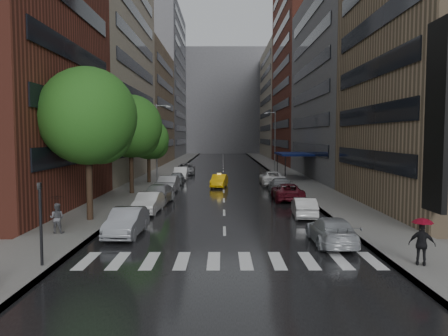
{
  "coord_description": "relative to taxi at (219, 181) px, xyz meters",
  "views": [
    {
      "loc": [
        -0.11,
        -20.87,
        5.52
      ],
      "look_at": [
        0.0,
        12.86,
        3.0
      ],
      "focal_mm": 35.0,
      "sensor_mm": 36.0,
      "label": 1
    }
  ],
  "objects": [
    {
      "name": "ground",
      "position": [
        0.48,
        -25.46,
        -0.68
      ],
      "size": [
        220.0,
        220.0,
        0.0
      ],
      "primitive_type": "plane",
      "color": "gray",
      "rests_on": "ground"
    },
    {
      "name": "road",
      "position": [
        0.48,
        24.54,
        -0.68
      ],
      "size": [
        14.0,
        140.0,
        0.01
      ],
      "primitive_type": "cube",
      "color": "black",
      "rests_on": "ground"
    },
    {
      "name": "sidewalk_left",
      "position": [
        -8.52,
        24.54,
        -0.61
      ],
      "size": [
        4.0,
        140.0,
        0.15
      ],
      "primitive_type": "cube",
      "color": "gray",
      "rests_on": "ground"
    },
    {
      "name": "sidewalk_right",
      "position": [
        9.48,
        24.54,
        -0.61
      ],
      "size": [
        4.0,
        140.0,
        0.15
      ],
      "primitive_type": "cube",
      "color": "gray",
      "rests_on": "ground"
    },
    {
      "name": "crosswalk",
      "position": [
        0.68,
        -27.46,
        -0.67
      ],
      "size": [
        13.15,
        2.8,
        0.01
      ],
      "color": "silver",
      "rests_on": "ground"
    },
    {
      "name": "buildings_left",
      "position": [
        -14.52,
        33.33,
        15.31
      ],
      "size": [
        8.0,
        108.0,
        38.0
      ],
      "color": "maroon",
      "rests_on": "ground"
    },
    {
      "name": "buildings_right",
      "position": [
        15.48,
        31.24,
        14.35
      ],
      "size": [
        8.05,
        109.1,
        36.0
      ],
      "color": "#937A5B",
      "rests_on": "ground"
    },
    {
      "name": "building_far",
      "position": [
        0.48,
        92.54,
        15.32
      ],
      "size": [
        40.0,
        14.0,
        32.0
      ],
      "primitive_type": "cube",
      "color": "slate",
      "rests_on": "ground"
    },
    {
      "name": "tree_near",
      "position": [
        -8.12,
        -18.69,
        6.04
      ],
      "size": [
        6.16,
        6.16,
        9.82
      ],
      "color": "#382619",
      "rests_on": "ground"
    },
    {
      "name": "tree_mid",
      "position": [
        -8.12,
        -5.84,
        5.68
      ],
      "size": [
        5.83,
        5.83,
        9.28
      ],
      "color": "#382619",
      "rests_on": "ground"
    },
    {
      "name": "tree_far",
      "position": [
        -8.12,
        3.74,
        4.44
      ],
      "size": [
        4.69,
        4.69,
        7.48
      ],
      "color": "#382619",
      "rests_on": "ground"
    },
    {
      "name": "taxi",
      "position": [
        0.0,
        0.0,
        0.0
      ],
      "size": [
        1.98,
        4.28,
        1.36
      ],
      "primitive_type": "imported",
      "rotation": [
        0.0,
        0.0,
        -0.13
      ],
      "color": "#F5B50C",
      "rests_on": "ground"
    },
    {
      "name": "parked_cars_left",
      "position": [
        -4.92,
        -1.95,
        0.08
      ],
      "size": [
        2.7,
        43.46,
        1.6
      ],
      "color": "gray",
      "rests_on": "ground"
    },
    {
      "name": "parked_cars_right",
      "position": [
        5.88,
        -8.54,
        0.06
      ],
      "size": [
        2.66,
        31.72,
        1.57
      ],
      "color": "#A0A3A9",
      "rests_on": "ground"
    },
    {
      "name": "ped_black_umbrella",
      "position": [
        -8.76,
        -22.59,
        0.71
      ],
      "size": [
        0.96,
        0.98,
        2.09
      ],
      "color": "#57575D",
      "rests_on": "sidewalk_left"
    },
    {
      "name": "ped_red_umbrella",
      "position": [
        8.6,
        -28.64,
        0.64
      ],
      "size": [
        1.12,
        0.82,
        2.01
      ],
      "color": "black",
      "rests_on": "sidewalk_right"
    },
    {
      "name": "traffic_light",
      "position": [
        -7.12,
        -28.57,
        1.55
      ],
      "size": [
        0.18,
        0.15,
        3.45
      ],
      "color": "black",
      "rests_on": "sidewalk_left"
    },
    {
      "name": "street_lamp_left",
      "position": [
        -7.24,
        4.54,
        4.21
      ],
      "size": [
        1.74,
        0.22,
        9.0
      ],
      "color": "gray",
      "rests_on": "sidewalk_left"
    },
    {
      "name": "street_lamp_right",
      "position": [
        8.2,
        19.54,
        4.21
      ],
      "size": [
        1.74,
        0.22,
        9.0
      ],
      "color": "gray",
      "rests_on": "sidewalk_right"
    },
    {
      "name": "awning",
      "position": [
        9.46,
        9.54,
        2.45
      ],
      "size": [
        4.0,
        8.0,
        3.12
      ],
      "color": "navy",
      "rests_on": "sidewalk_right"
    }
  ]
}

